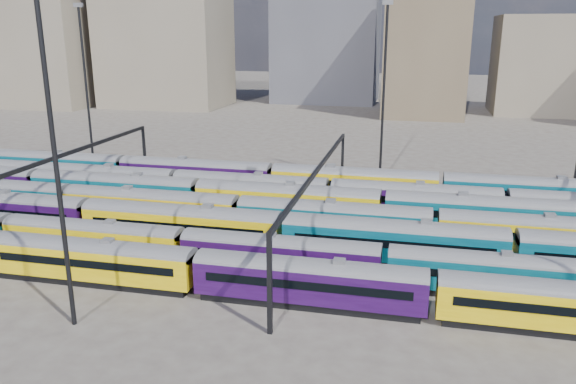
% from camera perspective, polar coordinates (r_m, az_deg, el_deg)
% --- Properties ---
extents(ground, '(500.00, 500.00, 0.00)m').
position_cam_1_polar(ground, '(63.09, -6.04, -4.09)').
color(ground, '#46403B').
rests_on(ground, ground).
extents(rake_0, '(116.18, 2.84, 4.76)m').
position_cam_1_polar(rake_0, '(48.41, -9.35, -7.46)').
color(rake_0, black).
rests_on(rake_0, ground).
extents(rake_1, '(130.96, 2.74, 4.59)m').
position_cam_1_polar(rake_1, '(51.06, -0.83, -6.07)').
color(rake_1, black).
rests_on(rake_1, ground).
extents(rake_2, '(128.51, 3.13, 5.28)m').
position_cam_1_polar(rake_2, '(63.93, -19.68, -2.07)').
color(rake_2, black).
rests_on(rake_2, ground).
extents(rake_3, '(104.18, 3.05, 5.14)m').
position_cam_1_polar(rake_3, '(65.73, -13.78, -1.17)').
color(rake_3, black).
rests_on(rake_3, ground).
extents(rake_4, '(132.08, 3.22, 5.43)m').
position_cam_1_polar(rake_4, '(63.84, 9.63, -1.29)').
color(rake_4, black).
rests_on(rake_4, ground).
extents(rake_5, '(122.08, 2.98, 5.01)m').
position_cam_1_polar(rake_5, '(69.32, 4.26, 0.10)').
color(rake_5, black).
rests_on(rake_5, ground).
extents(rake_6, '(153.46, 3.20, 5.41)m').
position_cam_1_polar(rake_6, '(73.76, 6.68, 1.18)').
color(rake_6, black).
rests_on(rake_6, ground).
extents(gantry_1, '(0.35, 40.35, 8.03)m').
position_cam_1_polar(gantry_1, '(70.12, -21.90, 2.66)').
color(gantry_1, black).
rests_on(gantry_1, ground).
extents(gantry_2, '(0.35, 40.35, 8.03)m').
position_cam_1_polar(gantry_2, '(58.66, 3.05, 1.37)').
color(gantry_2, black).
rests_on(gantry_2, ground).
extents(mast_1, '(1.40, 0.50, 25.60)m').
position_cam_1_polar(mast_1, '(92.69, -19.85, 10.38)').
color(mast_1, black).
rests_on(mast_1, ground).
extents(mast_2, '(1.40, 0.50, 25.60)m').
position_cam_1_polar(mast_2, '(42.60, -22.72, 4.44)').
color(mast_2, black).
rests_on(mast_2, ground).
extents(mast_3, '(1.40, 0.50, 25.60)m').
position_cam_1_polar(mast_3, '(80.43, 9.71, 10.36)').
color(mast_3, black).
rests_on(mast_3, ground).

